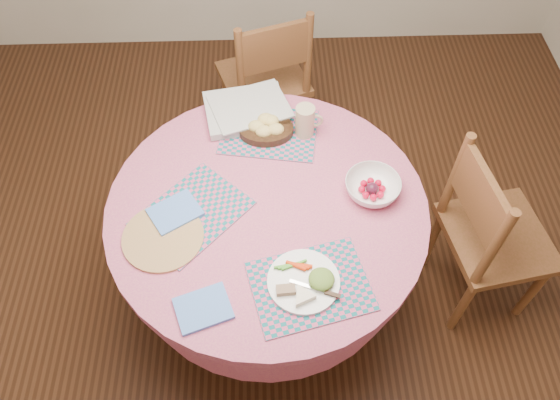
{
  "coord_description": "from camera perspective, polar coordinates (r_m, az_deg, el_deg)",
  "views": [
    {
      "loc": [
        0.01,
        -1.22,
        2.44
      ],
      "look_at": [
        0.05,
        0.0,
        0.78
      ],
      "focal_mm": 35.0,
      "sensor_mm": 36.0,
      "label": 1
    }
  ],
  "objects": [
    {
      "name": "ground",
      "position": [
        2.73,
        -1.06,
        -9.77
      ],
      "size": [
        4.0,
        4.0,
        0.0
      ],
      "primitive_type": "plane",
      "color": "#331C0F",
      "rests_on": "ground"
    },
    {
      "name": "chair_back",
      "position": [
        2.98,
        -1.41,
        12.55
      ],
      "size": [
        0.54,
        0.53,
        0.93
      ],
      "rotation": [
        0.0,
        0.0,
        3.47
      ],
      "color": "brown",
      "rests_on": "ground"
    },
    {
      "name": "chair_right",
      "position": [
        2.48,
        20.95,
        -3.34
      ],
      "size": [
        0.49,
        0.5,
        0.94
      ],
      "rotation": [
        0.0,
        0.0,
        1.75
      ],
      "color": "brown",
      "rests_on": "ground"
    },
    {
      "name": "placemat_back",
      "position": [
        2.33,
        -1.15,
        7.12
      ],
      "size": [
        0.44,
        0.36,
        0.01
      ],
      "primitive_type": "cube",
      "rotation": [
        0.0,
        0.0,
        -0.16
      ],
      "color": "#13666F",
      "rests_on": "dining_table"
    },
    {
      "name": "fruit_bowl",
      "position": [
        2.13,
        9.62,
        1.3
      ],
      "size": [
        0.25,
        0.25,
        0.07
      ],
      "rotation": [
        0.0,
        0.0,
        0.19
      ],
      "color": "white",
      "rests_on": "dining_table"
    },
    {
      "name": "dining_table",
      "position": [
        2.25,
        -1.28,
        -3.43
      ],
      "size": [
        1.24,
        1.24,
        0.75
      ],
      "color": "#CA5E75",
      "rests_on": "ground"
    },
    {
      "name": "wicker_trivet",
      "position": [
        2.04,
        -12.12,
        -3.83
      ],
      "size": [
        0.3,
        0.3,
        0.01
      ],
      "primitive_type": "cylinder",
      "color": "olive",
      "rests_on": "dining_table"
    },
    {
      "name": "placemat_front",
      "position": [
        1.91,
        3.19,
        -8.96
      ],
      "size": [
        0.46,
        0.39,
        0.01
      ],
      "primitive_type": "cube",
      "rotation": [
        0.0,
        0.0,
        0.24
      ],
      "color": "#13666F",
      "rests_on": "dining_table"
    },
    {
      "name": "napkin_far",
      "position": [
        2.09,
        -10.91,
        -1.26
      ],
      "size": [
        0.23,
        0.21,
        0.01
      ],
      "primitive_type": "cube",
      "rotation": [
        0.0,
        0.0,
        0.56
      ],
      "color": "#5583DB",
      "rests_on": "placemat_left"
    },
    {
      "name": "dinner_plate",
      "position": [
        1.89,
        2.73,
        -8.53
      ],
      "size": [
        0.25,
        0.25,
        0.05
      ],
      "rotation": [
        0.0,
        0.0,
        0.06
      ],
      "color": "white",
      "rests_on": "placemat_front"
    },
    {
      "name": "bread_bowl",
      "position": [
        2.3,
        -1.45,
        7.57
      ],
      "size": [
        0.23,
        0.23,
        0.08
      ],
      "color": "black",
      "rests_on": "placemat_back"
    },
    {
      "name": "newspaper_stack",
      "position": [
        2.39,
        -3.54,
        9.42
      ],
      "size": [
        0.4,
        0.34,
        0.04
      ],
      "rotation": [
        0.0,
        0.0,
        0.17
      ],
      "color": "silver",
      "rests_on": "dining_table"
    },
    {
      "name": "latte_mug",
      "position": [
        2.27,
        2.68,
        8.26
      ],
      "size": [
        0.12,
        0.08,
        0.14
      ],
      "color": "tan",
      "rests_on": "placemat_back"
    },
    {
      "name": "placemat_left",
      "position": [
        2.09,
        -9.18,
        -1.4
      ],
      "size": [
        0.49,
        0.5,
        0.01
      ],
      "primitive_type": "cube",
      "rotation": [
        0.0,
        0.0,
        0.81
      ],
      "color": "#13666F",
      "rests_on": "dining_table"
    },
    {
      "name": "napkin_near",
      "position": [
        1.88,
        -8.03,
        -11.15
      ],
      "size": [
        0.22,
        0.19,
        0.01
      ],
      "primitive_type": "cube",
      "rotation": [
        0.0,
        0.0,
        0.34
      ],
      "color": "#5583DB",
      "rests_on": "dining_table"
    }
  ]
}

